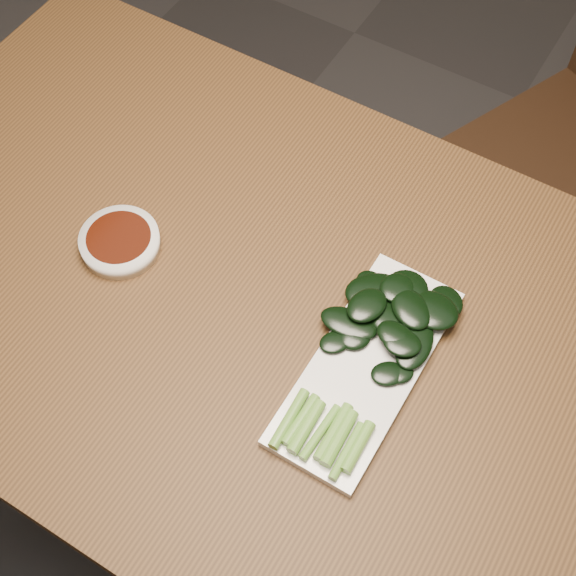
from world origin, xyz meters
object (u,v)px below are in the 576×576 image
Objects in this scene: sauce_bowl at (120,242)px; serving_plate at (366,366)px; gai_lan at (382,335)px; table at (284,336)px.

sauce_bowl is 0.40m from serving_plate.
gai_lan is at bearing 7.88° from sauce_bowl.
table is 4.26× the size of serving_plate.
sauce_bowl is (-0.26, -0.03, 0.09)m from table.
sauce_bowl reaches higher than serving_plate.
table is at bearing 6.58° from sauce_bowl.
sauce_bowl is at bearing -172.12° from gai_lan.
table is 0.16m from serving_plate.
table is 12.16× the size of sauce_bowl.
gai_lan reaches higher than serving_plate.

